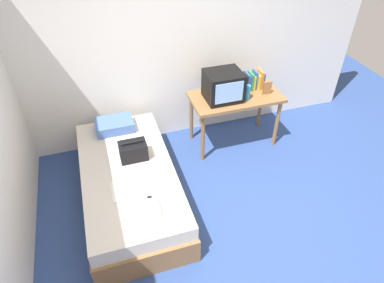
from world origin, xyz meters
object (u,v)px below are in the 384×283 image
pillow (114,125)px  folded_towel (145,210)px  bed (130,185)px  water_bottle (247,92)px  tv (223,86)px  picture_frame (267,88)px  handbag (133,151)px  magazine (122,190)px  desk (235,102)px  book_row (253,81)px  remote_dark (151,202)px

pillow → folded_towel: (0.09, -1.39, -0.04)m
bed → water_bottle: 1.81m
bed → tv: bearing=25.5°
tv → picture_frame: (0.58, -0.07, -0.09)m
folded_towel → water_bottle: bearing=37.2°
water_bottle → handbag: size_ratio=0.62×
pillow → magazine: (-0.07, -1.05, -0.06)m
desk → pillow: 1.56m
bed → book_row: 2.05m
water_bottle → picture_frame: water_bottle is taller
water_bottle → book_row: (0.18, 0.22, 0.02)m
remote_dark → bed: bearing=104.3°
magazine → picture_frame: bearing=23.4°
handbag → tv: bearing=21.5°
desk → handbag: 1.51m
book_row → desk: bearing=-158.4°
tv → pillow: bearing=175.3°
folded_towel → tv: bearing=45.2°
magazine → remote_dark: (0.24, -0.25, 0.01)m
book_row → remote_dark: size_ratio=1.80×
magazine → desk: bearing=30.4°
bed → handbag: bearing=55.8°
magazine → folded_towel: (0.17, -0.34, 0.02)m
bed → handbag: handbag is taller
water_bottle → bed: bearing=-161.6°
picture_frame → water_bottle: bearing=-174.0°
tv → water_bottle: bearing=-18.6°
desk → magazine: 1.89m
book_row → magazine: bearing=-150.8°
pillow → remote_dark: (0.17, -1.30, -0.05)m
magazine → remote_dark: size_ratio=1.86×
water_bottle → magazine: size_ratio=0.65×
bed → water_bottle: size_ratio=10.69×
tv → folded_towel: 1.85m
picture_frame → remote_dark: bearing=-147.6°
folded_towel → book_row: bearing=38.9°
desk → book_row: 0.36m
desk → folded_towel: bearing=-138.5°
pillow → folded_towel: 1.39m
picture_frame → desk: bearing=168.0°
handbag → remote_dark: handbag is taller
desk → handbag: bearing=-160.6°
water_bottle → remote_dark: (-1.48, -1.09, -0.34)m
picture_frame → handbag: bearing=-167.0°
book_row → tv: bearing=-164.9°
handbag → folded_towel: 0.80m
magazine → tv: bearing=33.1°
folded_towel → remote_dark: bearing=49.5°
remote_dark → magazine: bearing=133.9°
tv → magazine: size_ratio=1.52×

